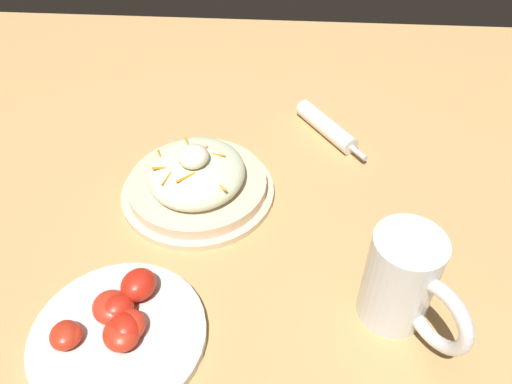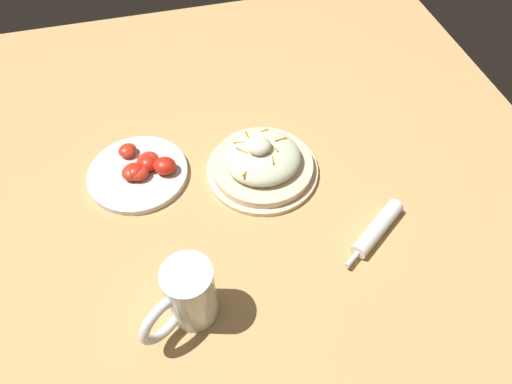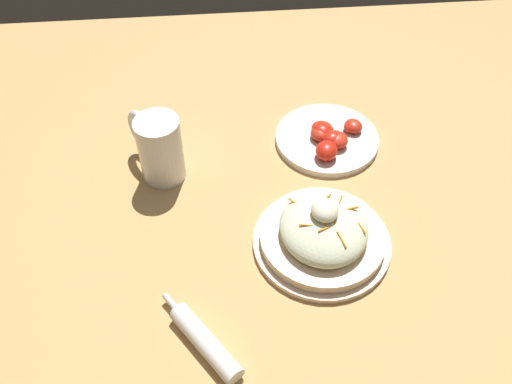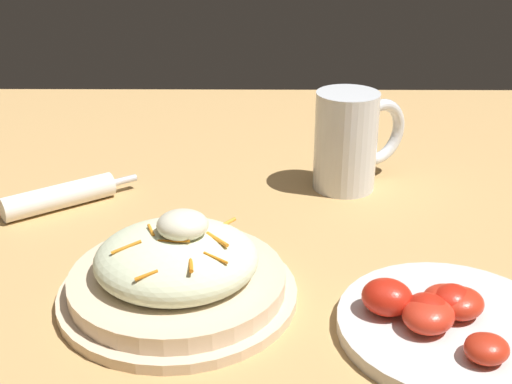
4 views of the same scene
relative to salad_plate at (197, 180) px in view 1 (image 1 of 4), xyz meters
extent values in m
plane|color=tan|center=(-0.07, -0.03, -0.03)|extent=(1.43, 1.43, 0.00)
cylinder|color=beige|center=(0.00, 0.00, -0.02)|extent=(0.24, 0.24, 0.01)
cylinder|color=beige|center=(0.00, 0.00, -0.01)|extent=(0.22, 0.22, 0.02)
ellipsoid|color=beige|center=(0.00, 0.00, 0.02)|extent=(0.16, 0.15, 0.06)
cylinder|color=orange|center=(-0.04, 0.01, 0.04)|extent=(0.02, 0.03, 0.00)
cylinder|color=orange|center=(-0.02, 0.05, 0.04)|extent=(0.01, 0.03, 0.01)
cylinder|color=orange|center=(0.02, -0.01, 0.04)|extent=(0.01, 0.02, 0.00)
cylinder|color=orange|center=(0.02, 0.06, 0.03)|extent=(0.02, 0.01, 0.01)
cylinder|color=orange|center=(-0.04, 0.03, 0.04)|extent=(0.02, 0.01, 0.01)
cylinder|color=orange|center=(0.04, 0.02, 0.04)|extent=(0.03, 0.01, 0.01)
cylinder|color=orange|center=(-0.05, -0.04, 0.03)|extent=(0.02, 0.02, 0.01)
cylinder|color=orange|center=(0.01, -0.03, 0.04)|extent=(0.01, 0.02, 0.00)
cylinder|color=orange|center=(0.01, -0.01, 0.04)|extent=(0.02, 0.02, 0.01)
cylinder|color=orange|center=(0.00, 0.02, 0.04)|extent=(0.03, 0.01, 0.01)
ellipsoid|color=#EFEACC|center=(-0.01, 0.00, 0.05)|extent=(0.05, 0.05, 0.03)
cylinder|color=white|center=(-0.20, -0.27, 0.04)|extent=(0.08, 0.08, 0.13)
cylinder|color=orange|center=(-0.20, -0.27, 0.02)|extent=(0.08, 0.08, 0.10)
cylinder|color=white|center=(-0.20, -0.27, 0.07)|extent=(0.08, 0.08, 0.01)
torus|color=white|center=(-0.24, -0.31, 0.04)|extent=(0.09, 0.07, 0.09)
cylinder|color=white|center=(0.18, -0.21, -0.01)|extent=(0.14, 0.11, 0.03)
cylinder|color=silver|center=(0.10, -0.26, -0.01)|extent=(0.03, 0.03, 0.01)
cylinder|color=silver|center=(-0.26, 0.06, -0.02)|extent=(0.21, 0.21, 0.01)
ellipsoid|color=red|center=(-0.26, 0.04, 0.00)|extent=(0.05, 0.04, 0.03)
ellipsoid|color=red|center=(-0.27, 0.11, -0.01)|extent=(0.05, 0.05, 0.02)
ellipsoid|color=red|center=(-0.23, 0.07, 0.00)|extent=(0.07, 0.07, 0.03)
ellipsoid|color=red|center=(-0.27, 0.05, 0.00)|extent=(0.06, 0.06, 0.03)
ellipsoid|color=red|center=(-0.23, 0.06, 0.00)|extent=(0.05, 0.06, 0.03)
ellipsoid|color=red|center=(-0.27, 0.11, -0.01)|extent=(0.05, 0.05, 0.02)
ellipsoid|color=red|center=(-0.20, 0.04, 0.00)|extent=(0.06, 0.06, 0.03)
ellipsoid|color=red|center=(-0.26, 0.04, 0.00)|extent=(0.06, 0.06, 0.03)
camera|label=1|loc=(-0.56, -0.13, 0.51)|focal=34.50mm
camera|label=2|loc=(-0.18, -0.62, 0.73)|focal=32.54mm
camera|label=3|loc=(0.56, -0.17, 0.74)|focal=38.32mm
camera|label=4|loc=(-0.08, 0.58, 0.35)|focal=47.80mm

